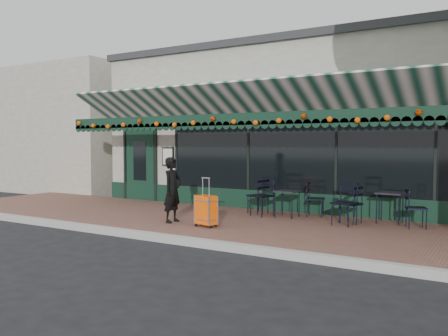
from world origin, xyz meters
The scene contains 15 objects.
ground centered at (0.00, 0.00, 0.00)m, with size 80.00×80.00×0.00m, color black.
sidewalk centered at (0.00, 2.00, 0.07)m, with size 18.00×4.00×0.15m, color brown.
curb centered at (0.00, -0.08, 0.07)m, with size 18.00×0.16×0.15m, color #9E9E99.
restaurant_building centered at (0.00, 7.84, 2.27)m, with size 12.00×9.60×4.50m.
neighbor_building_left centered at (-13.00, 8.00, 2.40)m, with size 12.00×8.00×4.80m, color #B3B19D.
woman centered at (-1.36, 1.12, 0.87)m, with size 0.52×0.34×1.44m, color black.
suitcase centered at (-0.41, 1.03, 0.49)m, with size 0.50×0.35×1.02m.
cafe_table_a centered at (2.76, 3.52, 0.76)m, with size 0.55×0.55×0.68m.
cafe_table_b centered at (0.52, 3.08, 0.72)m, with size 0.51×0.51×0.63m.
chair_a_left centered at (2.03, 3.04, 0.56)m, with size 0.41×0.41×0.83m, color black, non-canonical shape.
chair_a_right centered at (3.36, 3.15, 0.55)m, with size 0.40×0.40×0.81m, color black, non-canonical shape.
chair_a_front centered at (2.00, 2.70, 0.61)m, with size 0.46×0.46×0.93m, color black, non-canonical shape.
chair_b_left centered at (-0.36, 3.29, 0.58)m, with size 0.43×0.43×0.86m, color black, non-canonical shape.
chair_b_right centered at (1.05, 3.54, 0.56)m, with size 0.41×0.41×0.83m, color black, non-canonical shape.
chair_b_front centered at (-0.09, 2.97, 0.63)m, with size 0.48×0.48×0.95m, color black, non-canonical shape.
Camera 1 is at (5.02, -7.16, 1.90)m, focal length 38.00 mm.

